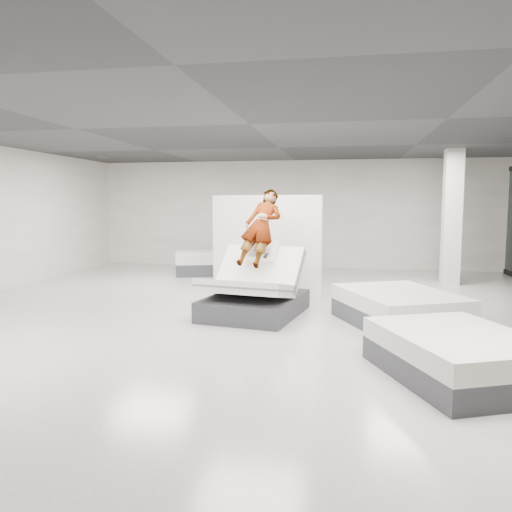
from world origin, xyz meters
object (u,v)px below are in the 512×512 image
Objects in this scene: hero_bed at (254,294)px; divider_panel at (266,247)px; flat_bed_right_far at (399,308)px; flat_bed_right_near at (458,356)px; column at (452,218)px; person at (261,243)px; remote at (266,256)px; flat_bed_left_far at (216,262)px.

hero_bed is 0.94× the size of divider_panel.
flat_bed_right_far is 1.05× the size of flat_bed_right_near.
flat_bed_right_far is 2.44m from flat_bed_right_near.
column is at bearing 69.88° from flat_bed_right_far.
person is at bearing -74.29° from divider_panel.
column is (4.06, 2.52, 0.55)m from divider_panel.
person is at bearing 122.15° from remote.
flat_bed_right_far is (2.41, -0.26, -0.11)m from hero_bed.
remote is 2.34m from flat_bed_right_far.
flat_bed_left_far is (-1.97, 3.40, -0.75)m from divider_panel.
person is 2.61m from flat_bed_right_far.
divider_panel is at bearing 124.21° from flat_bed_right_near.
column is at bearing 45.58° from hero_bed.
flat_bed_left_far is at bearing 130.37° from divider_panel.
person reaches higher than flat_bed_left_far.
hero_bed is 5.84m from column.
hero_bed is at bearing -67.76° from flat_bed_left_far.
person is at bearing -136.39° from column.
remote is at bearing -57.85° from person.
person reaches higher than flat_bed_right_near.
person reaches higher than hero_bed.
divider_panel is 0.72× the size of column.
person is at bearing 79.82° from hero_bed.
flat_bed_left_far is (-2.24, 5.02, -0.76)m from remote.
hero_bed is 0.92m from person.
flat_bed_left_far is 0.80× the size of column.
divider_panel is (-0.06, 1.56, 0.67)m from hero_bed.
flat_bed_right_far is 0.76× the size of column.
hero_bed reaches higher than flat_bed_right_near.
column reaches higher than person.
hero_bed is 15.56× the size of remote.
column is (1.18, 6.74, 1.34)m from flat_bed_right_near.
person is 4.18m from flat_bed_right_near.
column is at bearing 57.72° from remote.
divider_panel is (-0.12, 1.24, -0.19)m from person.
person is 1.25m from divider_panel.
flat_bed_right_near is (2.76, -2.99, -0.98)m from person.
column is (3.78, 4.14, 0.55)m from remote.
hero_bed is 1.35× the size of person.
column reaches higher than flat_bed_right_far.
hero_bed is at bearing 175.18° from remote.
divider_panel is 0.96× the size of flat_bed_right_far.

